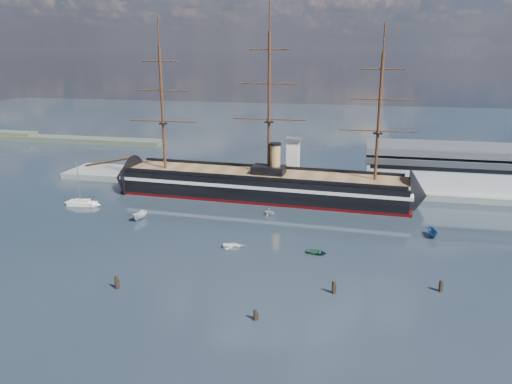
# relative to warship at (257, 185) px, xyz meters

# --- Properties ---
(ground) EXTENTS (600.00, 600.00, 0.00)m
(ground) POSITION_rel_warship_xyz_m (6.37, -20.00, -4.04)
(ground) COLOR #1C2630
(ground) RESTS_ON ground
(quay) EXTENTS (180.00, 18.00, 2.00)m
(quay) POSITION_rel_warship_xyz_m (16.37, 16.00, -4.04)
(quay) COLOR slate
(quay) RESTS_ON ground
(warehouse) EXTENTS (63.00, 21.00, 11.60)m
(warehouse) POSITION_rel_warship_xyz_m (64.37, 20.00, 3.95)
(warehouse) COLOR #B7BABC
(warehouse) RESTS_ON ground
(quay_tower) EXTENTS (5.00, 5.00, 15.00)m
(quay_tower) POSITION_rel_warship_xyz_m (9.37, 13.00, 5.72)
(quay_tower) COLOR silver
(quay_tower) RESTS_ON ground
(shoreline) EXTENTS (120.00, 10.00, 4.00)m
(shoreline) POSITION_rel_warship_xyz_m (-132.87, 75.00, -2.59)
(shoreline) COLOR #3F4C38
(shoreline) RESTS_ON ground
(warship) EXTENTS (113.26, 20.59, 53.94)m
(warship) POSITION_rel_warship_xyz_m (0.00, 0.00, 0.00)
(warship) COLOR black
(warship) RESTS_ON ground
(sailboat) EXTENTS (8.83, 3.56, 13.74)m
(sailboat) POSITION_rel_warship_xyz_m (-48.80, -19.92, -3.16)
(sailboat) COLOR silver
(sailboat) RESTS_ON ground
(motorboat_a) EXTENTS (7.34, 3.57, 2.81)m
(motorboat_a) POSITION_rel_warship_xyz_m (-26.45, -27.90, -4.04)
(motorboat_a) COLOR silver
(motorboat_a) RESTS_ON ground
(motorboat_b) EXTENTS (1.77, 3.50, 1.57)m
(motorboat_b) POSITION_rel_warship_xyz_m (3.83, -41.91, -4.04)
(motorboat_b) COLOR white
(motorboat_b) RESTS_ON ground
(motorboat_d) EXTENTS (5.16, 6.41, 2.17)m
(motorboat_d) POSITION_rel_warship_xyz_m (7.33, -16.60, -4.04)
(motorboat_d) COLOR silver
(motorboat_d) RESTS_ON ground
(motorboat_e) EXTENTS (1.61, 3.04, 1.35)m
(motorboat_e) POSITION_rel_warship_xyz_m (23.01, -41.41, -4.04)
(motorboat_e) COLOR #1E4B38
(motorboat_e) RESTS_ON ground
(motorboat_f) EXTENTS (6.22, 3.02, 2.38)m
(motorboat_f) POSITION_rel_warship_xyz_m (50.03, -24.26, -4.04)
(motorboat_f) COLOR #275587
(motorboat_f) RESTS_ON ground
(piling_near_left) EXTENTS (0.64, 0.64, 3.36)m
(piling_near_left) POSITION_rel_warship_xyz_m (-13.11, -66.86, -4.04)
(piling_near_left) COLOR black
(piling_near_left) RESTS_ON ground
(piling_near_mid) EXTENTS (0.64, 0.64, 2.69)m
(piling_near_mid) POSITION_rel_warship_xyz_m (15.71, -72.40, -4.04)
(piling_near_mid) COLOR black
(piling_near_mid) RESTS_ON ground
(piling_near_right) EXTENTS (0.64, 0.64, 3.27)m
(piling_near_right) POSITION_rel_warship_xyz_m (28.08, -59.68, -4.04)
(piling_near_right) COLOR black
(piling_near_right) RESTS_ON ground
(piling_far_right) EXTENTS (0.64, 0.64, 3.02)m
(piling_far_right) POSITION_rel_warship_xyz_m (48.08, -54.45, -4.04)
(piling_far_right) COLOR black
(piling_far_right) RESTS_ON ground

